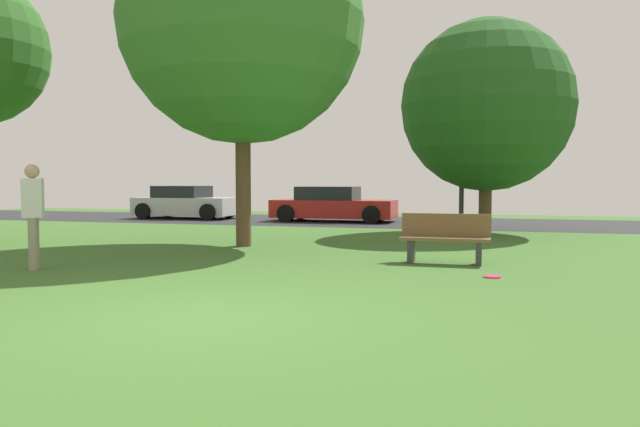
% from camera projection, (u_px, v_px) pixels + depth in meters
% --- Properties ---
extents(ground_plane, '(44.00, 44.00, 0.00)m').
position_uv_depth(ground_plane, '(199.00, 318.00, 6.54)').
color(ground_plane, '#3D6628').
extents(road_strip, '(44.00, 6.40, 0.01)m').
position_uv_depth(road_strip, '(406.00, 222.00, 21.88)').
color(road_strip, '#28282B').
rests_on(road_strip, ground_plane).
extents(oak_tree_left, '(4.85, 4.85, 6.05)m').
position_uv_depth(oak_tree_left, '(487.00, 106.00, 16.96)').
color(oak_tree_left, brown).
rests_on(oak_tree_left, ground_plane).
extents(oak_tree_center, '(5.53, 5.53, 7.87)m').
position_uv_depth(oak_tree_center, '(242.00, 21.00, 13.49)').
color(oak_tree_center, brown).
rests_on(oak_tree_center, ground_plane).
extents(person_catcher, '(0.39, 0.35, 1.78)m').
position_uv_depth(person_catcher, '(33.00, 211.00, 10.10)').
color(person_catcher, gray).
rests_on(person_catcher, ground_plane).
extents(frisbee_disc, '(0.27, 0.27, 0.03)m').
position_uv_depth(frisbee_disc, '(492.00, 277.00, 9.27)').
color(frisbee_disc, '#EA2D6B').
rests_on(frisbee_disc, ground_plane).
extents(parked_car_silver, '(4.00, 2.07, 1.31)m').
position_uv_depth(parked_car_silver, '(186.00, 203.00, 24.01)').
color(parked_car_silver, '#B7B7BC').
rests_on(parked_car_silver, ground_plane).
extents(parked_car_red, '(4.53, 1.99, 1.30)m').
position_uv_depth(parked_car_red, '(333.00, 205.00, 22.22)').
color(parked_car_red, '#B21E1E').
rests_on(parked_car_red, ground_plane).
extents(park_bench, '(1.60, 0.45, 0.90)m').
position_uv_depth(park_bench, '(445.00, 238.00, 10.86)').
color(park_bench, brown).
rests_on(park_bench, ground_plane).
extents(street_lamp_post, '(0.14, 0.14, 4.50)m').
position_uv_depth(street_lamp_post, '(462.00, 155.00, 17.51)').
color(street_lamp_post, '#2D2D33').
rests_on(street_lamp_post, ground_plane).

